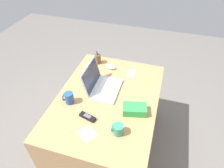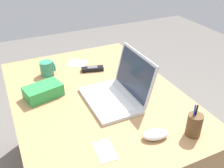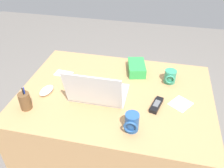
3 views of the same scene
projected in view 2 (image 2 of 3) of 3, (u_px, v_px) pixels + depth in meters
The scene contains 10 objects.
desk at pixel (98, 142), 1.59m from camera, with size 1.22×0.88×0.72m, color tan.
laptop at pixel (118, 91), 1.33m from camera, with size 0.34×0.29×0.24m.
computer_mouse at pixel (155, 134), 1.10m from camera, with size 0.06×0.12×0.04m, color white.
coffee_mug_white at pixel (47, 68), 1.57m from camera, with size 0.08×0.09×0.09m.
coffee_mug_tall at pixel (131, 64), 1.60m from camera, with size 0.08×0.09×0.11m.
cordless_phone at pixel (92, 69), 1.63m from camera, with size 0.08×0.15×0.03m.
pen_holder at pixel (194, 125), 1.10m from camera, with size 0.07×0.07×0.15m.
snack_bag at pixel (43, 91), 1.36m from camera, with size 0.11×0.19×0.07m, color green.
paper_note_near_laptop at pixel (77, 63), 1.73m from camera, with size 0.11×0.12×0.00m, color white.
paper_note_left at pixel (105, 151), 1.04m from camera, with size 0.12×0.07×0.00m, color white.
Camera 2 is at (1.10, -0.42, 1.49)m, focal length 41.09 mm.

